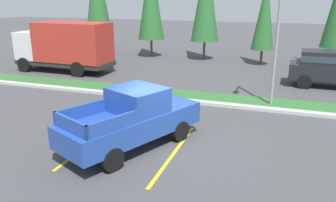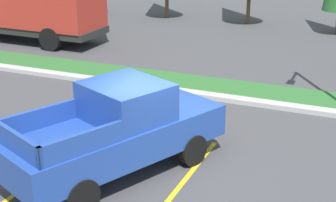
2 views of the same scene
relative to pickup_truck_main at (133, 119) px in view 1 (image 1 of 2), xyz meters
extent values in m
plane|color=#424244|center=(0.72, 0.55, -1.04)|extent=(120.00, 120.00, 0.00)
cube|color=yellow|center=(-1.57, -0.05, -1.04)|extent=(0.12, 4.80, 0.01)
cube|color=yellow|center=(1.53, -0.05, -1.04)|extent=(0.12, 4.80, 0.01)
cube|color=#B2B2AD|center=(0.72, 5.55, -0.97)|extent=(56.00, 0.40, 0.15)
cube|color=#2D662D|center=(0.72, 6.65, -1.01)|extent=(56.00, 1.80, 0.06)
cylinder|color=black|center=(-0.16, 1.72, -0.66)|extent=(0.57, 0.81, 0.76)
cylinder|color=black|center=(1.39, 1.02, -0.66)|extent=(0.57, 0.81, 0.76)
cylinder|color=black|center=(-1.43, -1.11, -0.66)|extent=(0.57, 0.81, 0.76)
cylinder|color=black|center=(0.12, -1.81, -0.66)|extent=(0.57, 0.81, 0.76)
cube|color=#23479E|center=(-0.02, -0.05, -0.16)|extent=(3.87, 5.52, 0.76)
cube|color=#23479E|center=(0.10, 0.23, 0.64)|extent=(2.26, 2.18, 0.84)
cube|color=#2D3842|center=(0.44, 0.97, 0.69)|extent=(1.50, 0.72, 0.63)
cube|color=#23479E|center=(-1.39, -1.02, 0.44)|extent=(0.87, 1.77, 0.44)
cube|color=#23479E|center=(0.16, -1.72, 0.44)|extent=(0.87, 1.77, 0.44)
cube|color=#23479E|center=(-0.99, -2.19, 0.44)|extent=(1.68, 0.83, 0.44)
cube|color=silver|center=(1.03, 2.28, -0.40)|extent=(1.71, 0.89, 0.28)
cylinder|color=black|center=(-12.32, 8.71, -0.54)|extent=(1.01, 0.32, 1.00)
cylinder|color=black|center=(-12.27, 10.91, -0.54)|extent=(1.01, 0.32, 1.00)
cylinder|color=black|center=(-7.92, 8.61, -0.54)|extent=(1.01, 0.32, 1.00)
cylinder|color=black|center=(-7.87, 10.81, -0.54)|extent=(1.01, 0.32, 1.00)
cube|color=#262626|center=(-9.70, 9.75, -0.39)|extent=(6.85, 2.45, 0.30)
cube|color=silver|center=(-12.25, 9.80, 0.71)|extent=(1.65, 2.33, 1.90)
cube|color=#2D3842|center=(-13.07, 9.82, 0.96)|extent=(0.11, 2.10, 0.90)
cube|color=#B22D23|center=(-8.90, 9.73, 1.06)|extent=(5.05, 2.51, 2.60)
cylinder|color=black|center=(6.05, 11.98, -0.64)|extent=(0.81, 0.28, 0.80)
cylinder|color=black|center=(6.00, 10.28, -0.64)|extent=(0.81, 0.28, 0.80)
cube|color=black|center=(7.42, 11.09, -0.12)|extent=(4.65, 1.97, 0.84)
cube|color=black|center=(7.27, 11.09, 0.68)|extent=(3.15, 1.77, 0.76)
cube|color=#2D3842|center=(7.27, 11.09, 0.66)|extent=(3.19, 1.81, 0.36)
cylinder|color=gray|center=(4.36, 6.45, 2.09)|extent=(0.14, 0.14, 6.26)
cylinder|color=brown|center=(-10.83, 16.57, -0.24)|extent=(0.20, 0.20, 1.61)
cylinder|color=brown|center=(-6.23, 17.37, -0.28)|extent=(0.20, 0.20, 1.53)
cylinder|color=brown|center=(-1.56, 17.47, -0.27)|extent=(0.20, 0.20, 1.55)
cylinder|color=brown|center=(3.11, 16.74, -0.46)|extent=(0.20, 0.20, 1.16)
cone|color=#28662D|center=(3.11, 16.74, 2.78)|extent=(1.68, 1.68, 5.30)
cylinder|color=brown|center=(8.21, 17.07, -0.27)|extent=(0.20, 0.20, 1.53)
camera|label=1|loc=(4.73, -9.96, 4.08)|focal=36.09mm
camera|label=2|loc=(5.14, -9.25, 4.59)|focal=54.85mm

